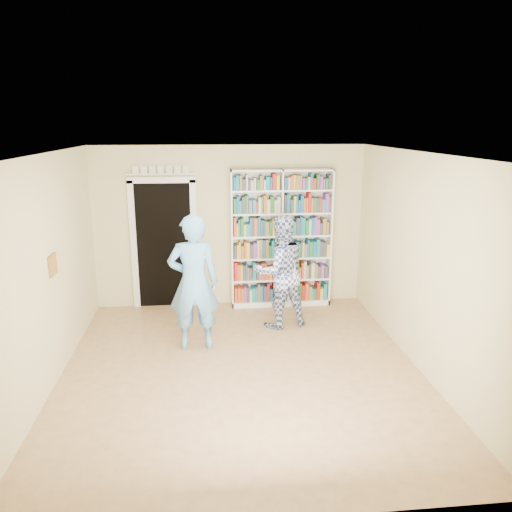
# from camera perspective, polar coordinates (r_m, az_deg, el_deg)

# --- Properties ---
(floor) EXTENTS (5.00, 5.00, 0.00)m
(floor) POSITION_cam_1_polar(r_m,az_deg,el_deg) (6.49, -1.68, -12.92)
(floor) COLOR #916C46
(floor) RESTS_ON ground
(ceiling) EXTENTS (5.00, 5.00, 0.00)m
(ceiling) POSITION_cam_1_polar(r_m,az_deg,el_deg) (5.75, -1.88, 11.61)
(ceiling) COLOR white
(ceiling) RESTS_ON wall_back
(wall_back) EXTENTS (4.50, 0.00, 4.50)m
(wall_back) POSITION_cam_1_polar(r_m,az_deg,el_deg) (8.41, -3.01, 3.36)
(wall_back) COLOR beige
(wall_back) RESTS_ON floor
(wall_left) EXTENTS (0.00, 5.00, 5.00)m
(wall_left) POSITION_cam_1_polar(r_m,az_deg,el_deg) (6.25, -22.83, -1.89)
(wall_left) COLOR beige
(wall_left) RESTS_ON floor
(wall_right) EXTENTS (0.00, 5.00, 5.00)m
(wall_right) POSITION_cam_1_polar(r_m,az_deg,el_deg) (6.53, 18.32, -0.77)
(wall_right) COLOR beige
(wall_right) RESTS_ON floor
(bookshelf) EXTENTS (1.68, 0.32, 2.31)m
(bookshelf) POSITION_cam_1_polar(r_m,az_deg,el_deg) (8.38, 2.87, 2.06)
(bookshelf) COLOR white
(bookshelf) RESTS_ON floor
(doorway) EXTENTS (1.10, 0.08, 2.43)m
(doorway) POSITION_cam_1_polar(r_m,az_deg,el_deg) (8.44, -10.47, 1.99)
(doorway) COLOR black
(doorway) RESTS_ON floor
(wall_art) EXTENTS (0.03, 0.25, 0.25)m
(wall_art) POSITION_cam_1_polar(r_m,az_deg,el_deg) (6.41, -22.20, -0.95)
(wall_art) COLOR brown
(wall_art) RESTS_ON wall_left
(man_blue) EXTENTS (0.69, 0.46, 1.89)m
(man_blue) POSITION_cam_1_polar(r_m,az_deg,el_deg) (6.80, -7.13, -3.05)
(man_blue) COLOR #65A7E1
(man_blue) RESTS_ON floor
(man_plaid) EXTENTS (0.98, 0.84, 1.73)m
(man_plaid) POSITION_cam_1_polar(r_m,az_deg,el_deg) (7.54, 2.76, -1.80)
(man_plaid) COLOR navy
(man_plaid) RESTS_ON floor
(paper_sheet) EXTENTS (0.22, 0.02, 0.31)m
(paper_sheet) POSITION_cam_1_polar(r_m,az_deg,el_deg) (7.34, 3.68, -0.86)
(paper_sheet) COLOR white
(paper_sheet) RESTS_ON man_plaid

